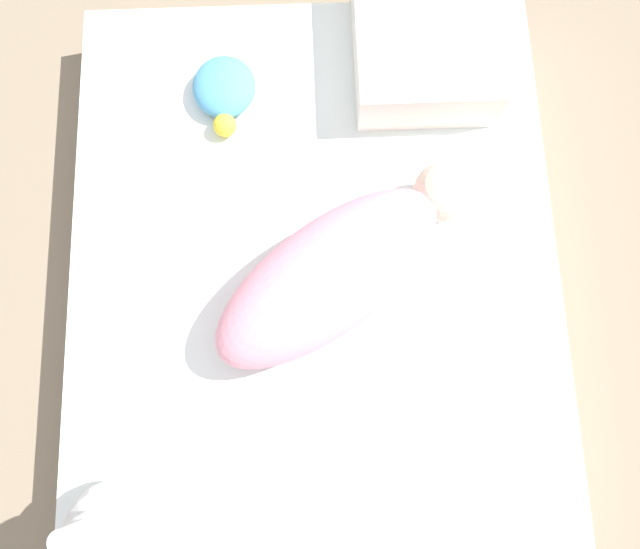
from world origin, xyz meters
The scene contains 6 objects.
ground_plane centered at (0.00, 0.00, 0.00)m, with size 12.00×12.00×0.00m, color #7A6B56.
bed_mattress centered at (0.00, 0.00, 0.07)m, with size 1.24×0.98×0.14m.
swaddled_baby centered at (0.01, 0.04, 0.23)m, with size 0.46×0.55×0.17m.
pillow centered at (-0.48, 0.25, 0.20)m, with size 0.35×0.29×0.12m.
bunny_plush centered at (0.46, -0.35, 0.26)m, with size 0.18×0.18×0.34m.
turtle_plush centered at (-0.40, -0.18, 0.18)m, with size 0.18×0.13×0.06m.
Camera 1 is at (0.29, 0.00, 1.36)m, focal length 35.00 mm.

